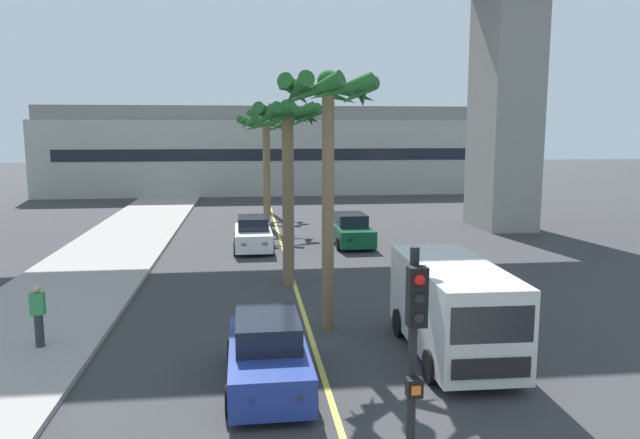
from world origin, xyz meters
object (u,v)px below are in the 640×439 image
object	(u,v)px
car_queue_front	(351,231)
palm_tree_farthest_median	(267,128)
car_queue_second	(253,234)
palm_tree_near_median	(328,115)
traffic_light_median_near	(414,363)
palm_tree_far_median	(288,139)
pedestrian_near_crosswalk	(38,314)
delivery_van	(452,306)
car_queue_third	(268,355)
palm_tree_mid_median	(266,136)

from	to	relation	value
car_queue_front	palm_tree_farthest_median	world-z (taller)	palm_tree_farthest_median
car_queue_second	palm_tree_near_median	bearing A→B (deg)	-80.71
car_queue_front	car_queue_second	world-z (taller)	same
traffic_light_median_near	car_queue_second	bearing A→B (deg)	94.88
palm_tree_far_median	traffic_light_median_near	bearing A→B (deg)	-87.64
palm_tree_farthest_median	pedestrian_near_crosswalk	xyz separation A→B (m)	(-6.77, -26.06, -4.78)
palm_tree_near_median	palm_tree_far_median	size ratio (longest dim) A/B	1.08
pedestrian_near_crosswalk	car_queue_second	bearing A→B (deg)	66.43
car_queue_second	palm_tree_near_median	size ratio (longest dim) A/B	0.57
palm_tree_near_median	delivery_van	bearing A→B (deg)	-39.87
car_queue_second	palm_tree_far_median	xyz separation A→B (m)	(1.22, -6.78, 4.62)
delivery_van	palm_tree_far_median	size ratio (longest dim) A/B	0.79
traffic_light_median_near	pedestrian_near_crosswalk	world-z (taller)	traffic_light_median_near
traffic_light_median_near	car_queue_front	bearing A→B (deg)	82.14
palm_tree_near_median	palm_tree_far_median	world-z (taller)	palm_tree_near_median
delivery_van	palm_tree_near_median	xyz separation A→B (m)	(-2.82, 2.36, 4.77)
car_queue_front	car_queue_second	xyz separation A→B (m)	(-4.82, -0.50, 0.00)
car_queue_third	palm_tree_far_median	xyz separation A→B (m)	(1.08, 8.83, 4.62)
delivery_van	palm_tree_mid_median	distance (m)	21.87
car_queue_front	palm_tree_near_median	distance (m)	13.89
car_queue_second	palm_tree_mid_median	distance (m)	8.24
car_queue_second	palm_tree_near_median	world-z (taller)	palm_tree_near_median
palm_tree_farthest_median	traffic_light_median_near	bearing A→B (deg)	-88.95
car_queue_third	palm_tree_near_median	bearing A→B (deg)	63.24
car_queue_second	palm_tree_far_median	world-z (taller)	palm_tree_far_median
car_queue_second	palm_tree_far_median	bearing A→B (deg)	-79.81
traffic_light_median_near	pedestrian_near_crosswalk	bearing A→B (deg)	131.30
palm_tree_mid_median	palm_tree_near_median	bearing A→B (deg)	-86.67
traffic_light_median_near	palm_tree_farthest_median	xyz separation A→B (m)	(-0.63, 34.50, 3.06)
car_queue_front	palm_tree_farthest_median	distance (m)	14.18
car_queue_second	traffic_light_median_near	xyz separation A→B (m)	(1.81, -21.25, 1.99)
traffic_light_median_near	palm_tree_mid_median	distance (m)	28.17
palm_tree_far_median	palm_tree_farthest_median	distance (m)	20.03
car_queue_third	palm_tree_mid_median	bearing A→B (deg)	88.13
palm_tree_farthest_median	car_queue_third	bearing A→B (deg)	-92.06
car_queue_second	car_queue_front	bearing A→B (deg)	5.97
car_queue_front	delivery_van	world-z (taller)	delivery_van
car_queue_second	delivery_van	xyz separation A→B (m)	(4.79, -14.35, 0.57)
car_queue_third	traffic_light_median_near	bearing A→B (deg)	-73.48
car_queue_front	delivery_van	bearing A→B (deg)	-90.13
traffic_light_median_near	pedestrian_near_crosswalk	distance (m)	11.35
palm_tree_mid_median	palm_tree_farthest_median	xyz separation A→B (m)	(0.31, 6.46, 0.45)
delivery_van	traffic_light_median_near	distance (m)	7.64
palm_tree_mid_median	palm_tree_far_median	distance (m)	13.57
delivery_van	palm_tree_far_median	world-z (taller)	palm_tree_far_median
palm_tree_far_median	pedestrian_near_crosswalk	distance (m)	10.09
car_queue_third	traffic_light_median_near	distance (m)	6.21
palm_tree_mid_median	palm_tree_farthest_median	world-z (taller)	palm_tree_farthest_median
car_queue_front	palm_tree_mid_median	distance (m)	8.73
traffic_light_median_near	palm_tree_far_median	distance (m)	14.72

